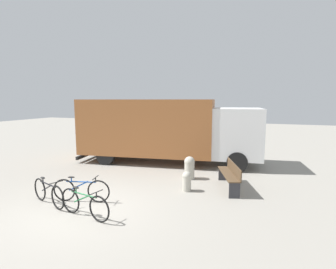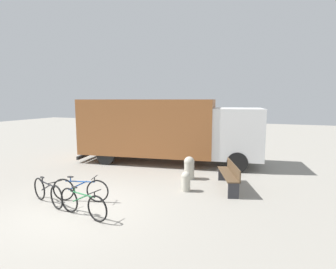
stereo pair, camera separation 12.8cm
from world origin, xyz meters
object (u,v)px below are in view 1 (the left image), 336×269
(bollard_near_bench, at_px, (187,180))
(delivery_truck, at_px, (166,128))
(park_bench, at_px, (230,174))
(bollard_far_bench, at_px, (189,167))
(bicycle_middle, at_px, (81,190))
(bicycle_near, at_px, (48,192))
(bicycle_far, at_px, (84,204))

(bollard_near_bench, bearing_deg, delivery_truck, 119.90)
(delivery_truck, xyz_separation_m, park_bench, (3.42, -2.88, -1.16))
(bollard_near_bench, bearing_deg, bollard_far_bench, 101.66)
(bicycle_middle, xyz_separation_m, bollard_far_bench, (2.43, 3.34, 0.11))
(park_bench, xyz_separation_m, bicycle_near, (-4.80, -3.24, -0.15))
(bicycle_near, bearing_deg, bicycle_far, 7.28)
(park_bench, height_order, bicycle_middle, park_bench)
(bicycle_near, bearing_deg, bollard_far_bench, 70.17)
(bicycle_middle, distance_m, bollard_near_bench, 3.36)
(delivery_truck, xyz_separation_m, bicycle_far, (0.13, -6.45, -1.31))
(delivery_truck, bearing_deg, park_bench, -47.76)
(bicycle_middle, bearing_deg, bicycle_far, -62.01)
(bicycle_middle, relative_size, bollard_far_bench, 1.95)
(bollard_near_bench, distance_m, bollard_far_bench, 1.39)
(bicycle_far, distance_m, bollard_near_bench, 3.43)
(bollard_near_bench, xyz_separation_m, bollard_far_bench, (-0.28, 1.36, 0.11))
(delivery_truck, xyz_separation_m, bollard_far_bench, (1.81, -2.27, -1.21))
(park_bench, bearing_deg, bollard_near_bench, 100.53)
(bicycle_near, distance_m, bollard_near_bench, 4.27)
(bicycle_middle, height_order, bollard_far_bench, bollard_far_bench)
(bicycle_near, relative_size, bicycle_middle, 0.97)
(bicycle_middle, relative_size, bicycle_far, 0.99)
(delivery_truck, distance_m, park_bench, 4.62)
(park_bench, xyz_separation_m, bicycle_far, (-3.29, -3.58, -0.15))
(bicycle_far, relative_size, bollard_near_bench, 2.59)
(bollard_far_bench, bearing_deg, bicycle_far, -111.81)
(delivery_truck, distance_m, bicycle_near, 6.41)
(bicycle_near, bearing_deg, delivery_truck, 97.08)
(bicycle_middle, height_order, bollard_near_bench, bicycle_middle)
(park_bench, relative_size, bicycle_middle, 1.15)
(bicycle_middle, xyz_separation_m, bicycle_far, (0.75, -0.84, 0.00))
(bicycle_far, bearing_deg, bollard_near_bench, 66.31)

